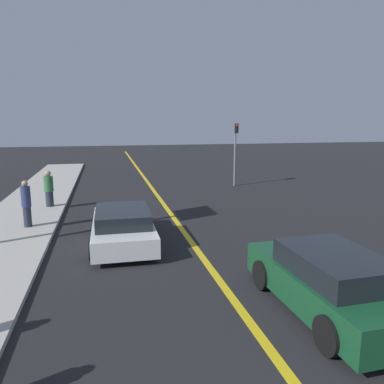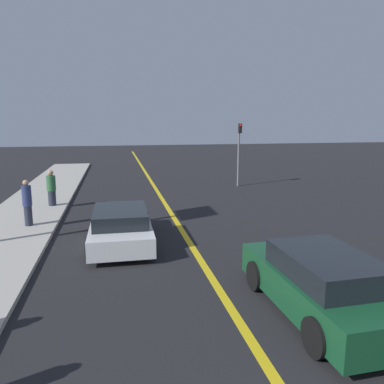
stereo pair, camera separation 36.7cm
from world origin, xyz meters
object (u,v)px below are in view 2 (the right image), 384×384
at_px(traffic_light, 239,148).
at_px(car_ahead_center, 121,226).
at_px(pedestrian_far_standing, 27,203).
at_px(pedestrian_by_sign, 51,188).
at_px(car_near_right_lane, 321,284).

bearing_deg(traffic_light, car_ahead_center, -127.07).
distance_m(pedestrian_far_standing, pedestrian_by_sign, 3.26).
relative_size(car_near_right_lane, car_ahead_center, 0.97).
bearing_deg(car_ahead_center, car_near_right_lane, -53.68).
bearing_deg(car_ahead_center, traffic_light, 53.60).
height_order(pedestrian_far_standing, traffic_light, traffic_light).
bearing_deg(pedestrian_far_standing, car_ahead_center, -35.62).
distance_m(car_ahead_center, pedestrian_far_standing, 3.98).
bearing_deg(traffic_light, pedestrian_far_standing, -145.65).
bearing_deg(car_ahead_center, pedestrian_by_sign, 118.24).
bearing_deg(car_ahead_center, pedestrian_far_standing, 145.05).
xyz_separation_m(car_near_right_lane, traffic_light, (3.23, 14.65, 1.64)).
relative_size(car_ahead_center, traffic_light, 1.16).
height_order(pedestrian_by_sign, traffic_light, traffic_light).
relative_size(car_near_right_lane, traffic_light, 1.13).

